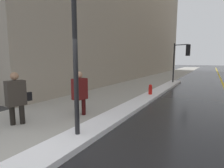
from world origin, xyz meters
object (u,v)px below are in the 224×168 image
pedestrian_trailing (16,96)px  lamp_post (74,5)px  pedestrian_in_glasses (80,91)px  fire_hydrant (150,91)px  traffic_light_near (183,55)px

pedestrian_trailing → lamp_post: bearing=104.4°
pedestrian_in_glasses → fire_hydrant: pedestrian_in_glasses is taller
lamp_post → pedestrian_in_glasses: size_ratio=3.45×
lamp_post → fire_hydrant: bearing=90.0°
traffic_light_near → fire_hydrant: traffic_light_near is taller
pedestrian_trailing → pedestrian_in_glasses: (1.09, 1.69, -0.02)m
lamp_post → pedestrian_in_glasses: bearing=128.1°
lamp_post → fire_hydrant: size_ratio=7.94×
pedestrian_trailing → traffic_light_near: bearing=177.5°
lamp_post → pedestrian_trailing: lamp_post is taller
pedestrian_in_glasses → lamp_post: bearing=49.5°
lamp_post → fire_hydrant: (0.00, 6.03, -2.93)m
traffic_light_near → fire_hydrant: size_ratio=4.88×
pedestrian_trailing → pedestrian_in_glasses: bearing=158.6°
pedestrian_trailing → fire_hydrant: bearing=170.7°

